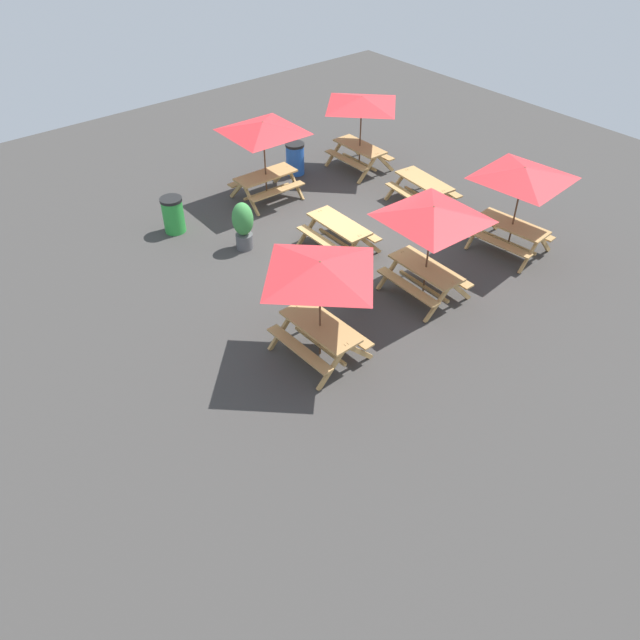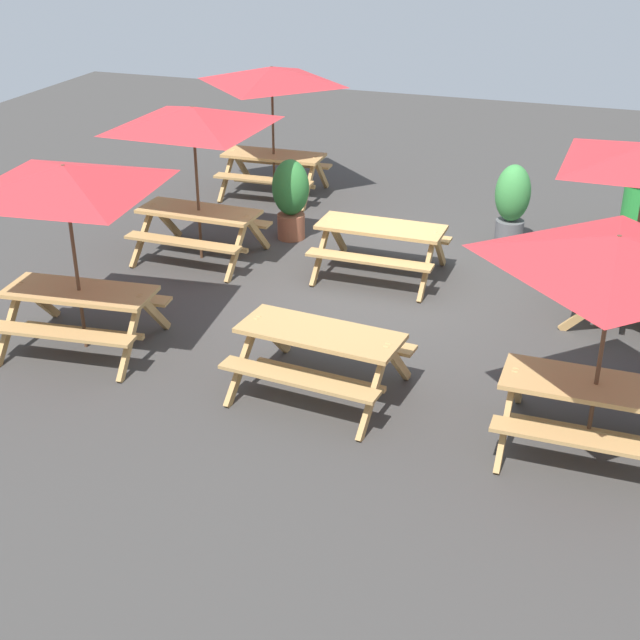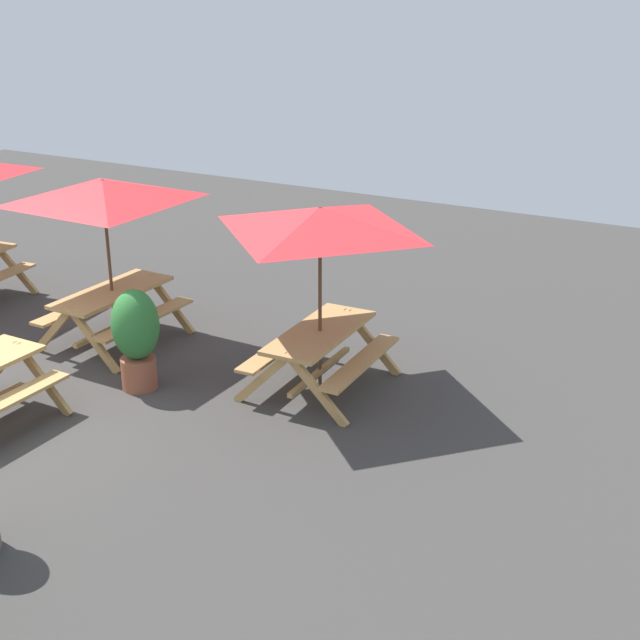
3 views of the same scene
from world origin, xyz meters
name	(u,v)px [view 2 (image 2 of 3)]	position (x,y,z in m)	size (l,w,h in m)	color
ground_plane	(379,282)	(0.00, 0.00, 0.00)	(24.86, 24.86, 0.00)	#3D3A38
picnic_table_0	(66,192)	(2.87, 3.09, 1.99)	(2.81, 2.81, 2.34)	tan
picnic_table_1	(272,85)	(2.88, -3.19, 1.99)	(2.05, 2.05, 2.34)	tan
picnic_table_2	(320,348)	(-0.21, 3.18, 0.56)	(1.93, 1.69, 0.81)	tan
picnic_table_3	(614,268)	(-3.12, 3.36, 1.99)	(2.02, 2.02, 2.34)	tan
picnic_table_4	(194,128)	(2.80, 0.01, 1.99)	(2.83, 2.83, 2.34)	tan
picnic_table_6	(381,239)	(0.05, -0.24, 0.56)	(1.82, 1.56, 0.81)	tan
trash_bin_green	(640,208)	(-3.43, -3.05, 0.49)	(0.59, 0.59, 0.98)	green
potted_plant_0	(512,202)	(-1.53, -2.08, 0.70)	(0.54, 0.54, 1.29)	#59595B
potted_plant_1	(291,195)	(1.80, -1.23, 0.71)	(0.58, 0.58, 1.29)	#935138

